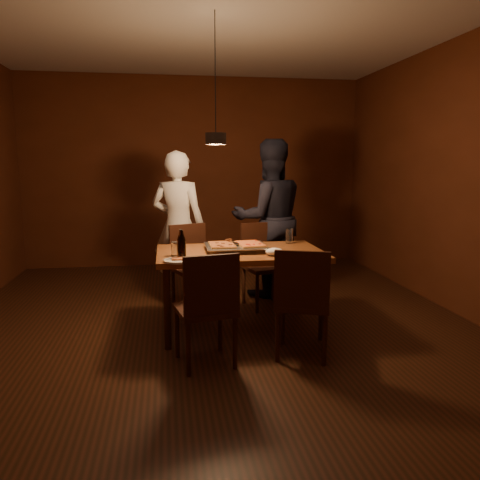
{
  "coord_description": "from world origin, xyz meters",
  "views": [
    {
      "loc": [
        -0.44,
        -4.12,
        1.55
      ],
      "look_at": [
        0.22,
        0.02,
        0.85
      ],
      "focal_mm": 35.0,
      "sensor_mm": 36.0,
      "label": 1
    }
  ],
  "objects": [
    {
      "name": "diner_dark",
      "position": [
        0.74,
        1.14,
        0.9
      ],
      "size": [
        0.94,
        0.77,
        1.81
      ],
      "primitive_type": "imported",
      "rotation": [
        0.0,
        0.0,
        3.24
      ],
      "color": "black",
      "rests_on": "floor"
    },
    {
      "name": "diner_white",
      "position": [
        -0.31,
        1.13,
        0.84
      ],
      "size": [
        0.72,
        0.6,
        1.68
      ],
      "primitive_type": "imported",
      "rotation": [
        0.0,
        0.0,
        2.77
      ],
      "color": "white",
      "rests_on": "floor"
    },
    {
      "name": "dining_table",
      "position": [
        0.22,
        0.02,
        0.68
      ],
      "size": [
        1.5,
        0.9,
        0.75
      ],
      "color": "brown",
      "rests_on": "floor"
    },
    {
      "name": "beer_bottle_a",
      "position": [
        -0.33,
        -0.24,
        0.87
      ],
      "size": [
        0.07,
        0.07,
        0.25
      ],
      "color": "black",
      "rests_on": "dining_table"
    },
    {
      "name": "napkin",
      "position": [
        0.48,
        -0.24,
        0.78
      ],
      "size": [
        0.16,
        0.12,
        0.07
      ],
      "primitive_type": "ellipsoid",
      "color": "white",
      "rests_on": "dining_table"
    },
    {
      "name": "pizza_tray",
      "position": [
        0.18,
        0.04,
        0.77
      ],
      "size": [
        0.58,
        0.49,
        0.05
      ],
      "primitive_type": "cube",
      "rotation": [
        0.0,
        0.0,
        0.07
      ],
      "color": "silver",
      "rests_on": "dining_table"
    },
    {
      "name": "room_shell",
      "position": [
        0.0,
        0.0,
        1.4
      ],
      "size": [
        6.0,
        6.0,
        6.0
      ],
      "color": "#3D1C10",
      "rests_on": "ground"
    },
    {
      "name": "spatula",
      "position": [
        0.17,
        0.06,
        0.81
      ],
      "size": [
        0.16,
        0.26,
        0.04
      ],
      "primitive_type": null,
      "rotation": [
        0.0,
        0.0,
        0.29
      ],
      "color": "silver",
      "rests_on": "pizza_tray"
    },
    {
      "name": "plate_slice",
      "position": [
        -0.35,
        -0.36,
        0.76
      ],
      "size": [
        0.24,
        0.24,
        0.03
      ],
      "color": "white",
      "rests_on": "dining_table"
    },
    {
      "name": "water_glass_left",
      "position": [
        -0.37,
        -0.11,
        0.81
      ],
      "size": [
        0.08,
        0.08,
        0.12
      ],
      "primitive_type": "cylinder",
      "color": "silver",
      "rests_on": "dining_table"
    },
    {
      "name": "chair_far_left",
      "position": [
        -0.18,
        0.78,
        0.54
      ],
      "size": [
        0.54,
        0.54,
        0.49
      ],
      "rotation": [
        0.0,
        0.0,
        3.51
      ],
      "color": "#38190F",
      "rests_on": "floor"
    },
    {
      "name": "water_glass_right",
      "position": [
        0.77,
        0.34,
        0.82
      ],
      "size": [
        0.07,
        0.07,
        0.15
      ],
      "primitive_type": "cylinder",
      "color": "silver",
      "rests_on": "dining_table"
    },
    {
      "name": "pendant_lamp",
      "position": [
        0.0,
        0.0,
        1.76
      ],
      "size": [
        0.18,
        0.18,
        1.1
      ],
      "color": "black",
      "rests_on": "ceiling"
    },
    {
      "name": "beer_bottle_b",
      "position": [
        -0.32,
        -0.26,
        0.87
      ],
      "size": [
        0.06,
        0.06,
        0.24
      ],
      "color": "black",
      "rests_on": "dining_table"
    },
    {
      "name": "chair_near_right",
      "position": [
        0.6,
        -0.71,
        0.54
      ],
      "size": [
        0.54,
        0.54,
        0.49
      ],
      "rotation": [
        0.0,
        0.0,
        -0.36
      ],
      "color": "#38190F",
      "rests_on": "floor"
    },
    {
      "name": "chair_near_left",
      "position": [
        -0.15,
        -0.76,
        0.54
      ],
      "size": [
        0.5,
        0.5,
        0.49
      ],
      "rotation": [
        0.0,
        0.0,
        0.2
      ],
      "color": "#38190F",
      "rests_on": "floor"
    },
    {
      "name": "pizza_cheese",
      "position": [
        0.32,
        0.05,
        0.81
      ],
      "size": [
        0.25,
        0.37,
        0.02
      ],
      "primitive_type": "cube",
      "rotation": [
        0.0,
        0.0,
        0.09
      ],
      "color": "gold",
      "rests_on": "pizza_tray"
    },
    {
      "name": "pizza_meat",
      "position": [
        0.06,
        0.05,
        0.81
      ],
      "size": [
        0.22,
        0.35,
        0.02
      ],
      "primitive_type": "cube",
      "rotation": [
        0.0,
        0.0,
        0.0
      ],
      "color": "maroon",
      "rests_on": "pizza_tray"
    },
    {
      "name": "chair_far_right",
      "position": [
        0.58,
        0.77,
        0.54
      ],
      "size": [
        0.5,
        0.5,
        0.49
      ],
      "rotation": [
        0.0,
        0.0,
        3.37
      ],
      "color": "#38190F",
      "rests_on": "floor"
    }
  ]
}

